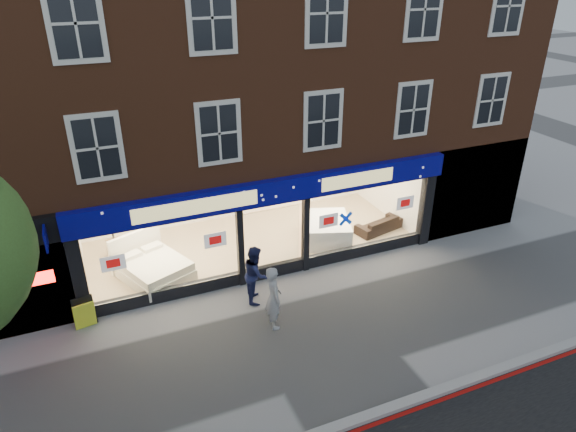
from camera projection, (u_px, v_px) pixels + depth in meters
ground at (317, 335)px, 13.45m from camera, size 120.00×120.00×0.00m
kerb_line at (380, 422)px, 10.90m from camera, size 60.00×0.10×0.01m
kerb_stone at (375, 414)px, 11.04m from camera, size 60.00×0.25×0.12m
showroom_floor at (251, 242)px, 17.76m from camera, size 11.00×4.50×0.10m
building at (226, 36)px, 16.19m from camera, size 19.00×8.26×10.30m
display_bed at (153, 267)px, 15.62m from camera, size 2.40×2.60×1.19m
bedside_table at (115, 248)px, 16.75m from camera, size 0.53×0.53×0.55m
mattress_stack at (327, 229)px, 17.73m from camera, size 2.03×2.27×0.74m
sofa at (379, 224)px, 18.33m from camera, size 1.88×1.08×0.52m
a_board at (85, 313)px, 13.57m from camera, size 0.61×0.45×0.86m
pedestrian_grey at (273, 297)px, 13.41m from camera, size 0.48×0.69×1.81m
pedestrian_blue at (256, 274)px, 14.51m from camera, size 0.89×1.00×1.72m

